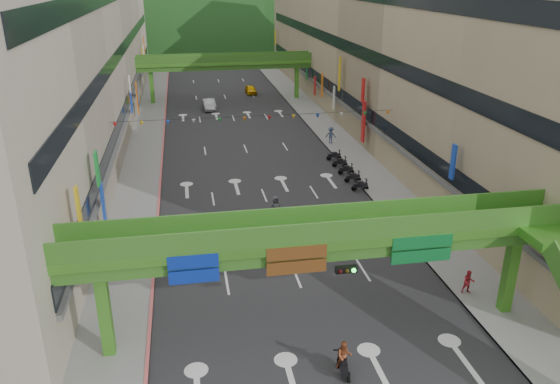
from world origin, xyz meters
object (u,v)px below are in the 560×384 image
at_px(car_silver, 209,104).
at_px(pedestrian_red, 468,284).
at_px(scooter_rider_near, 286,224).
at_px(scooter_rider_mid, 344,358).
at_px(overpass_near, 342,251).
at_px(car_yellow, 251,90).

xyz_separation_m(car_silver, pedestrian_red, (12.72, -51.68, -0.01)).
bearing_deg(scooter_rider_near, scooter_rider_mid, -89.99).
height_order(scooter_rider_near, car_silver, scooter_rider_near).
distance_m(scooter_rider_near, scooter_rider_mid, 15.27).
relative_size(scooter_rider_near, car_silver, 0.47).
xyz_separation_m(overpass_near, scooter_rider_mid, (-0.56, -2.92, -4.25)).
distance_m(car_yellow, pedestrian_red, 61.89).
height_order(scooter_rider_near, pedestrian_red, scooter_rider_near).
relative_size(scooter_rider_mid, car_yellow, 0.48).
bearing_deg(scooter_rider_mid, overpass_near, 79.18).
distance_m(overpass_near, scooter_rider_mid, 5.18).
bearing_deg(car_silver, scooter_rider_mid, -89.94).
relative_size(car_yellow, pedestrian_red, 2.60).
xyz_separation_m(overpass_near, car_silver, (-3.86, 54.29, -4.44)).
height_order(scooter_rider_near, car_yellow, scooter_rider_near).
distance_m(overpass_near, car_silver, 54.61).
xyz_separation_m(overpass_near, pedestrian_red, (8.87, 2.62, -4.45)).
distance_m(car_silver, pedestrian_red, 53.22).
xyz_separation_m(scooter_rider_near, car_silver, (-3.30, 41.94, -0.28)).
distance_m(scooter_rider_near, car_yellow, 52.07).
relative_size(car_silver, pedestrian_red, 3.09).
bearing_deg(pedestrian_red, car_yellow, 105.76).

